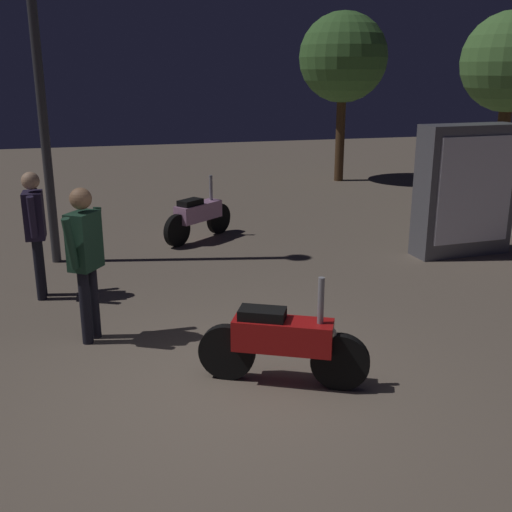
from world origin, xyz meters
The scene contains 9 objects.
ground_plane centered at (0.00, 0.00, 0.00)m, with size 40.00×40.00×0.00m, color #756656.
motorcycle_red_foreground centered at (0.57, 0.06, 0.44)m, with size 1.54×0.82×1.11m.
motorcycle_pink_parked_left centered at (0.69, 5.47, 0.44)m, with size 1.36×1.11×1.11m.
person_rider_beside centered at (-1.20, 1.56, 1.04)m, with size 0.45×0.60×1.74m.
person_bystander_far centered at (-1.83, 3.13, 1.01)m, with size 0.24×0.66×1.69m.
streetlamp_near centered at (-1.71, 4.75, 3.58)m, with size 0.36×0.36×5.74m.
tree_left_bg centered at (6.67, 5.40, 3.01)m, with size 1.85×1.85×3.97m.
tree_center_bg centered at (5.40, 10.49, 3.17)m, with size 2.28×2.28×4.34m.
kiosk_billboard centered at (4.70, 3.51, 1.05)m, with size 1.63×0.62×2.10m.
Camera 1 is at (-1.05, -5.11, 2.94)m, focal length 43.49 mm.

